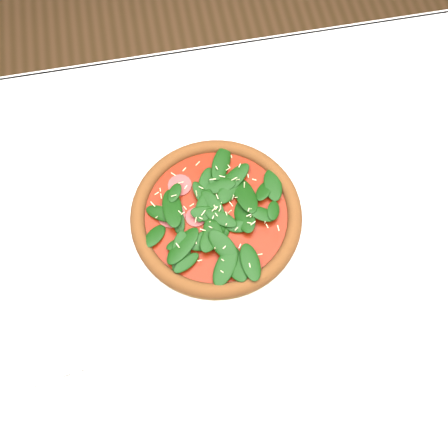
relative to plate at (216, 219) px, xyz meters
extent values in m
plane|color=brown|center=(0.04, -0.03, -0.76)|extent=(6.00, 6.00, 0.00)
cube|color=silver|center=(0.04, -0.03, -0.03)|extent=(1.20, 0.80, 0.04)
cylinder|color=#48341D|center=(-0.50, 0.31, -0.40)|extent=(0.06, 0.06, 0.71)
cylinder|color=#48341D|center=(0.58, 0.31, -0.40)|extent=(0.06, 0.06, 0.71)
cube|color=silver|center=(0.04, 0.37, -0.12)|extent=(1.20, 0.01, 0.22)
cylinder|color=white|center=(0.00, 0.00, 0.00)|extent=(0.33, 0.33, 0.01)
torus|color=white|center=(0.00, 0.00, 0.00)|extent=(0.33, 0.33, 0.01)
cylinder|color=olive|center=(0.00, 0.00, 0.01)|extent=(0.33, 0.33, 0.01)
torus|color=#A55C26|center=(0.00, 0.00, 0.02)|extent=(0.33, 0.33, 0.02)
cylinder|color=maroon|center=(0.00, 0.00, 0.02)|extent=(0.27, 0.27, 0.00)
cylinder|color=#A34441|center=(0.00, 0.00, 0.02)|extent=(0.24, 0.24, 0.00)
ellipsoid|color=#103C0B|center=(0.00, 0.00, 0.03)|extent=(0.26, 0.26, 0.02)
cylinder|color=#F4E49F|center=(0.00, 0.00, 0.03)|extent=(0.24, 0.24, 0.00)
cube|color=silver|center=(-0.25, -0.17, 0.00)|extent=(0.15, 0.09, 0.01)
cube|color=silver|center=(-0.25, -0.17, 0.01)|extent=(0.03, 0.13, 0.00)
cube|color=silver|center=(-0.26, -0.10, 0.01)|extent=(0.03, 0.05, 0.00)
cylinder|color=white|center=(0.31, 0.25, 0.00)|extent=(0.13, 0.13, 0.01)
torus|color=white|center=(0.31, 0.25, 0.00)|extent=(0.13, 0.13, 0.01)
camera|label=1|loc=(-0.05, -0.33, 0.76)|focal=40.00mm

